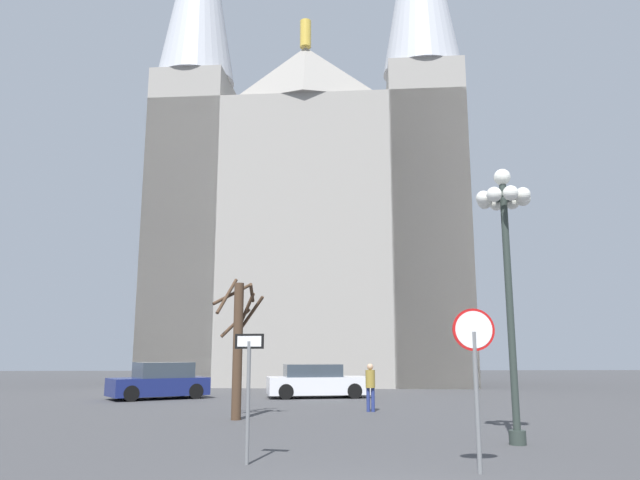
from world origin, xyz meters
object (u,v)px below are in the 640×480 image
object	(u,v)px
street_lamp	(506,239)
cathedral	(311,210)
stop_sign	(475,358)
parked_car_far_white	(316,382)
bare_tree	(238,342)
pedestrian_walking	(370,383)
one_way_arrow_sign	(248,382)
parked_car_near_navy	(160,382)

from	to	relation	value
street_lamp	cathedral	bearing A→B (deg)	98.07
stop_sign	parked_car_far_white	world-z (taller)	stop_sign
bare_tree	pedestrian_walking	bearing A→B (deg)	27.20
one_way_arrow_sign	street_lamp	bearing A→B (deg)	19.96
one_way_arrow_sign	parked_car_near_navy	bearing A→B (deg)	107.55
stop_sign	bare_tree	world-z (taller)	bare_tree
street_lamp	pedestrian_walking	distance (m)	8.45
cathedral	street_lamp	xyz separation A→B (m)	(3.64, -25.69, -6.85)
stop_sign	parked_car_near_navy	distance (m)	18.66
bare_tree	parked_car_far_white	size ratio (longest dim) A/B	0.93
stop_sign	one_way_arrow_sign	xyz separation A→B (m)	(-3.85, 0.99, -0.43)
one_way_arrow_sign	bare_tree	distance (m)	7.31
street_lamp	parked_car_far_white	world-z (taller)	street_lamp
one_way_arrow_sign	pedestrian_walking	world-z (taller)	one_way_arrow_sign
stop_sign	street_lamp	world-z (taller)	street_lamp
cathedral	pedestrian_walking	size ratio (longest dim) A/B	22.41
one_way_arrow_sign	parked_car_far_white	bearing A→B (deg)	83.33
street_lamp	pedestrian_walking	size ratio (longest dim) A/B	3.90
cathedral	pedestrian_walking	distance (m)	21.12
pedestrian_walking	parked_car_near_navy	bearing A→B (deg)	143.91
one_way_arrow_sign	bare_tree	xyz separation A→B (m)	(-0.85, 7.21, 0.84)
street_lamp	pedestrian_walking	bearing A→B (deg)	106.67
one_way_arrow_sign	street_lamp	world-z (taller)	street_lamp
stop_sign	bare_tree	size ratio (longest dim) A/B	0.63
cathedral	parked_car_near_navy	world-z (taller)	cathedral
street_lamp	pedestrian_walking	world-z (taller)	street_lamp
cathedral	stop_sign	distance (m)	30.30
cathedral	stop_sign	size ratio (longest dim) A/B	13.17
bare_tree	stop_sign	bearing A→B (deg)	-60.14
street_lamp	parked_car_near_navy	bearing A→B (deg)	128.08
street_lamp	parked_car_far_white	distance (m)	14.77
parked_car_near_navy	cathedral	bearing A→B (deg)	60.78
cathedral	street_lamp	bearing A→B (deg)	-81.93
cathedral	bare_tree	bearing A→B (deg)	-97.85
street_lamp	bare_tree	world-z (taller)	street_lamp
pedestrian_walking	one_way_arrow_sign	bearing A→B (deg)	-109.97
cathedral	one_way_arrow_sign	size ratio (longest dim) A/B	15.49
stop_sign	parked_car_near_navy	xyz separation A→B (m)	(-8.74, 16.44, -1.14)
bare_tree	parked_car_far_white	xyz separation A→B (m)	(2.70, 8.60, -1.59)
stop_sign	pedestrian_walking	xyz separation A→B (m)	(-0.44, 10.39, -0.91)
cathedral	parked_car_far_white	xyz separation A→B (m)	(-0.13, -11.92, -10.65)
cathedral	one_way_arrow_sign	world-z (taller)	cathedral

